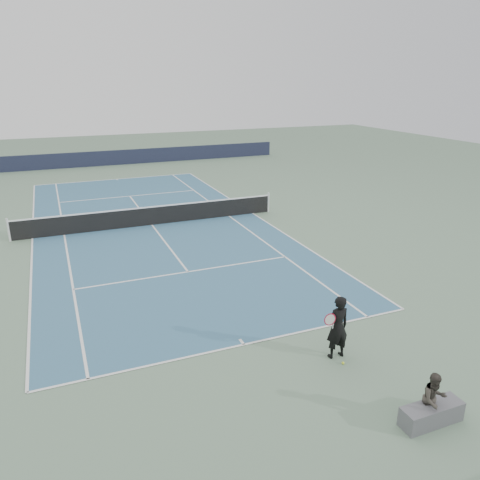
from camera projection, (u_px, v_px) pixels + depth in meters
name	position (u px, v px, depth m)	size (l,w,h in m)	color
ground	(152.00, 225.00, 23.23)	(80.00, 80.00, 0.00)	slate
court_surface	(152.00, 225.00, 23.23)	(10.97, 23.77, 0.01)	#376482
tennis_net	(151.00, 215.00, 23.06)	(12.90, 0.10, 1.07)	silver
windscreen_far	(105.00, 158.00, 38.66)	(30.00, 0.25, 1.20)	black
tennis_player	(337.00, 327.00, 12.04)	(0.78, 0.48, 1.75)	black
tennis_ball	(343.00, 363.00, 11.98)	(0.07, 0.07, 0.07)	#D7E72F
spectator_bench	(433.00, 406.00, 9.82)	(1.45, 0.64, 1.21)	#59595E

